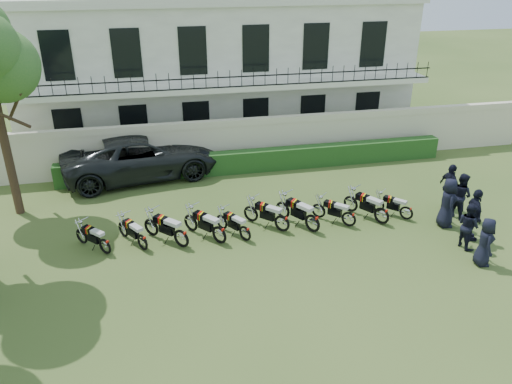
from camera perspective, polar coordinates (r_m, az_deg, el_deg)
ground at (r=16.94m, az=2.16°, el=-7.03°), size 100.00×100.00×0.00m
perimeter_wall at (r=23.51m, az=-2.59°, el=5.67°), size 30.00×0.35×2.30m
hedge at (r=23.19m, az=0.22°, el=3.64°), size 18.00×0.60×1.00m
building at (r=28.55m, az=-4.80°, el=14.40°), size 20.40×9.60×7.40m
motorcycle_0 at (r=17.40m, az=-16.92°, el=-5.58°), size 1.27×1.35×0.96m
motorcycle_1 at (r=17.29m, az=-12.88°, el=-5.21°), size 1.04×1.60×1.00m
motorcycle_2 at (r=17.17m, az=-8.56°, el=-4.80°), size 1.51×1.56×1.13m
motorcycle_3 at (r=17.25m, az=-4.23°, el=-4.44°), size 1.36×1.64×1.11m
motorcycle_4 at (r=17.40m, az=-1.26°, el=-4.36°), size 1.05×1.52×0.96m
motorcycle_5 at (r=17.97m, az=3.01°, el=-3.17°), size 1.45×1.49×1.08m
motorcycle_6 at (r=18.00m, az=6.49°, el=-3.11°), size 1.21×1.87×1.16m
motorcycle_7 at (r=18.61m, az=10.60°, el=-2.68°), size 1.34×1.36×0.99m
motorcycle_8 at (r=19.03m, az=14.21°, el=-2.21°), size 1.17×1.78×1.11m
motorcycle_9 at (r=19.63m, az=16.85°, el=-1.97°), size 1.18×1.31×0.92m
suv at (r=22.98m, az=-12.93°, el=4.00°), size 7.36×4.30×1.92m
officer_0 at (r=17.56m, az=24.72°, el=-5.20°), size 0.74×0.92×1.65m
officer_1 at (r=18.37m, az=23.10°, el=-3.54°), size 0.71×0.86×1.64m
officer_2 at (r=18.86m, az=23.64°, el=-2.41°), size 0.73×1.21×1.92m
officer_3 at (r=19.47m, az=21.05°, el=-1.14°), size 0.78×1.03×1.88m
officer_4 at (r=20.35m, az=22.34°, el=-0.36°), size 0.90×1.03×1.79m
officer_5 at (r=20.82m, az=21.24°, el=0.53°), size 0.54×1.13×1.87m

